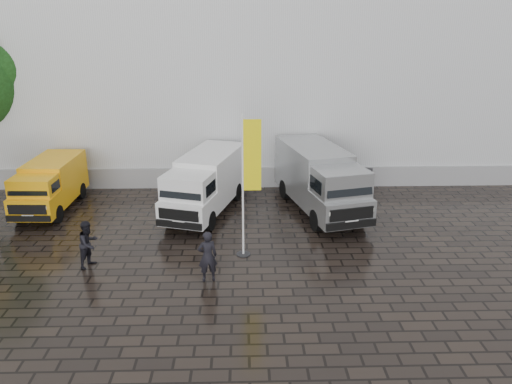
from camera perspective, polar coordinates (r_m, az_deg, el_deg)
ground at (r=17.60m, az=0.53°, el=-7.87°), size 120.00×120.00×0.00m
exhibition_hall at (r=31.78m, az=3.24°, el=15.75°), size 44.00×16.00×12.00m
hall_plinth at (r=24.89m, az=4.49°, el=1.72°), size 44.00×0.15×1.00m
van_yellow at (r=23.47m, az=-22.47°, el=0.59°), size 1.94×4.69×2.14m
van_white at (r=21.50m, az=-5.80°, el=0.85°), size 3.49×6.04×2.48m
van_silver at (r=21.65m, az=7.31°, el=1.24°), size 3.54×6.58×2.71m
flagpole at (r=16.93m, az=-0.91°, el=1.51°), size 0.88×0.50×5.11m
wheelie_bin at (r=25.12m, az=12.41°, el=1.48°), size 0.75×0.75×1.00m
person_front at (r=16.09m, az=-5.56°, el=-7.32°), size 0.71×0.55×1.72m
person_tent at (r=17.84m, az=-18.58°, el=-5.62°), size 0.91×0.99×1.65m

